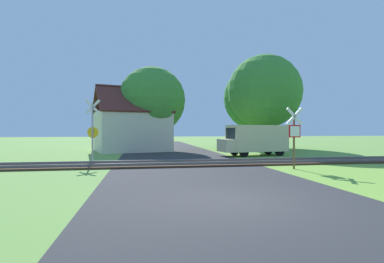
% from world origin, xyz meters
% --- Properties ---
extents(ground_plane, '(160.00, 160.00, 0.00)m').
position_xyz_m(ground_plane, '(0.00, 0.00, 0.00)').
color(ground_plane, '#6B9942').
extents(road_asphalt, '(7.69, 80.00, 0.01)m').
position_xyz_m(road_asphalt, '(0.00, 2.00, 0.00)').
color(road_asphalt, '#2D2D30').
rests_on(road_asphalt, ground).
extents(rail_track, '(60.00, 2.60, 0.22)m').
position_xyz_m(rail_track, '(0.00, 8.49, 0.06)').
color(rail_track, '#422D1E').
rests_on(rail_track, ground).
extents(stop_sign_near, '(0.88, 0.15, 2.98)m').
position_xyz_m(stop_sign_near, '(4.88, 5.82, 1.70)').
color(stop_sign_near, brown).
rests_on(stop_sign_near, ground).
extents(crossing_sign_far, '(0.87, 0.20, 3.65)m').
position_xyz_m(crossing_sign_far, '(-5.14, 10.24, 2.01)').
color(crossing_sign_far, '#9E9EA5').
rests_on(crossing_sign_far, ground).
extents(house, '(7.56, 6.93, 5.83)m').
position_xyz_m(house, '(-3.19, 19.86, 1.94)').
color(house, beige).
rests_on(house, ground).
extents(tree_right, '(6.75, 6.75, 8.82)m').
position_xyz_m(tree_right, '(8.80, 18.48, 5.44)').
color(tree_right, '#513823').
rests_on(tree_right, ground).
extents(tree_far, '(7.10, 7.10, 8.95)m').
position_xyz_m(tree_far, '(10.05, 23.61, 5.40)').
color(tree_far, '#513823').
rests_on(tree_far, ground).
extents(tree_center, '(6.18, 6.18, 7.72)m').
position_xyz_m(tree_center, '(-1.42, 20.31, 4.63)').
color(tree_center, '#513823').
rests_on(tree_center, ground).
extents(mail_truck, '(5.09, 2.46, 2.24)m').
position_xyz_m(mail_truck, '(5.81, 13.29, 1.24)').
color(mail_truck, beige).
rests_on(mail_truck, ground).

